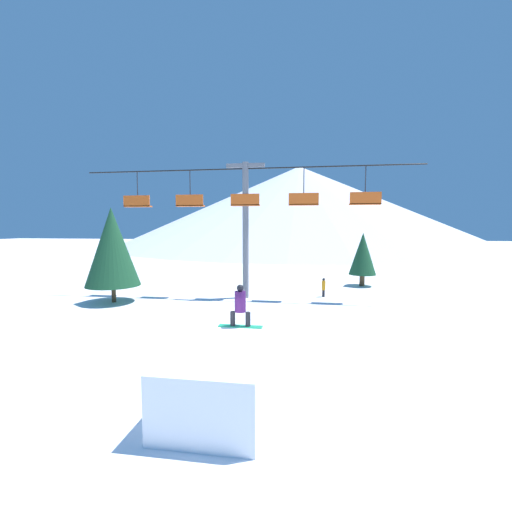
% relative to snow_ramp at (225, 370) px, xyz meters
% --- Properties ---
extents(ground_plane, '(220.00, 220.00, 0.00)m').
position_rel_snow_ramp_xyz_m(ground_plane, '(-0.49, -0.23, -0.76)').
color(ground_plane, white).
extents(mountain_ridge, '(83.18, 83.18, 18.60)m').
position_rel_snow_ramp_xyz_m(mountain_ridge, '(-0.49, 73.64, 8.54)').
color(mountain_ridge, silver).
rests_on(mountain_ridge, ground_plane).
extents(snow_ramp, '(2.32, 4.49, 1.52)m').
position_rel_snow_ramp_xyz_m(snow_ramp, '(0.00, 0.00, 0.00)').
color(snow_ramp, white).
rests_on(snow_ramp, ground_plane).
extents(snowboarder, '(1.33, 0.33, 1.28)m').
position_rel_snow_ramp_xyz_m(snowboarder, '(0.13, 1.38, 1.39)').
color(snowboarder, '#1E9E6B').
rests_on(snowboarder, snow_ramp).
extents(chairlift, '(21.17, 0.44, 8.50)m').
position_rel_snow_ramp_xyz_m(chairlift, '(-1.84, 12.72, 4.61)').
color(chairlift, slate).
rests_on(chairlift, ground_plane).
extents(pine_tree_near, '(3.16, 3.16, 5.65)m').
position_rel_snow_ramp_xyz_m(pine_tree_near, '(-9.41, 10.20, 2.56)').
color(pine_tree_near, '#4C3823').
rests_on(pine_tree_near, ground_plane).
extents(pine_tree_far, '(2.03, 2.03, 4.07)m').
position_rel_snow_ramp_xyz_m(pine_tree_far, '(6.14, 18.36, 1.69)').
color(pine_tree_far, '#4C3823').
rests_on(pine_tree_far, ground_plane).
extents(distant_skier, '(0.24, 0.24, 1.23)m').
position_rel_snow_ramp_xyz_m(distant_skier, '(3.08, 13.75, -0.09)').
color(distant_skier, black).
rests_on(distant_skier, ground_plane).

